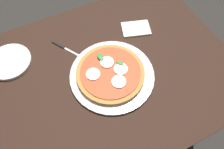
# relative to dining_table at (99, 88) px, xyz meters

# --- Properties ---
(ground_plane) EXTENTS (6.00, 6.00, 0.00)m
(ground_plane) POSITION_rel_dining_table_xyz_m (0.00, 0.00, -0.64)
(ground_plane) COLOR #2D2B28
(dining_table) EXTENTS (1.16, 0.81, 0.76)m
(dining_table) POSITION_rel_dining_table_xyz_m (0.00, 0.00, 0.00)
(dining_table) COLOR black
(dining_table) RESTS_ON ground_plane
(serving_tray) EXTENTS (0.34, 0.34, 0.01)m
(serving_tray) POSITION_rel_dining_table_xyz_m (0.05, -0.03, 0.13)
(serving_tray) COLOR silver
(serving_tray) RESTS_ON dining_table
(pizza) EXTENTS (0.28, 0.28, 0.03)m
(pizza) POSITION_rel_dining_table_xyz_m (0.05, -0.03, 0.15)
(pizza) COLOR #C6843F
(pizza) RESTS_ON serving_tray
(plate_white) EXTENTS (0.18, 0.18, 0.01)m
(plate_white) POSITION_rel_dining_table_xyz_m (-0.31, 0.22, 0.13)
(plate_white) COLOR white
(plate_white) RESTS_ON dining_table
(napkin) EXTENTS (0.15, 0.13, 0.01)m
(napkin) POSITION_rel_dining_table_xyz_m (0.27, 0.15, 0.13)
(napkin) COLOR white
(napkin) RESTS_ON dining_table
(knife) EXTENTS (0.11, 0.16, 0.01)m
(knife) POSITION_rel_dining_table_xyz_m (-0.07, 0.19, 0.13)
(knife) COLOR black
(knife) RESTS_ON dining_table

